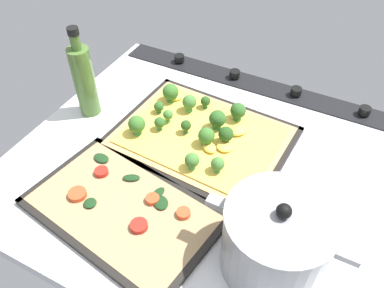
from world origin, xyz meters
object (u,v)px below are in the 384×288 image
Objects in this scene: baking_tray_front at (201,139)px; baking_tray_back at (123,211)px; oil_bottle at (84,80)px; veggie_pizza_back at (122,208)px; cooking_pot at (276,241)px; broccoli_pizza at (199,132)px.

baking_tray_front and baking_tray_back have the same top height.
oil_bottle is (28.87, 3.08, 9.03)cm from baking_tray_front.
cooking_pot reaches higher than veggie_pizza_back.
baking_tray_back is at bearing 5.79° from cooking_pot.
broccoli_pizza is (0.67, -0.37, 1.71)cm from baking_tray_front.
oil_bottle reaches higher than cooking_pot.
oil_bottle reaches higher than baking_tray_back.
baking_tray_front is 33.23cm from cooking_pot.
broccoli_pizza is at bearing -98.92° from baking_tray_back.
oil_bottle is at bearing -41.68° from veggie_pizza_back.
oil_bottle reaches higher than baking_tray_front.
veggie_pizza_back is at bearing 5.28° from cooking_pot.
baking_tray_back is at bearing 108.78° from veggie_pizza_back.
veggie_pizza_back is (4.04, 24.96, -1.03)cm from broccoli_pizza.
broccoli_pizza is at bearing -28.65° from baking_tray_front.
baking_tray_front is 1.63× the size of cooking_pot.
oil_bottle is at bearing -19.58° from cooking_pot.
baking_tray_front is 1.02× the size of baking_tray_back.
oil_bottle is (24.24, -21.75, 9.01)cm from baking_tray_back.
baking_tray_front is at bearing -100.55° from baking_tray_back.
cooking_pot is at bearing -174.21° from baking_tray_back.
oil_bottle is at bearing 6.10° from baking_tray_front.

